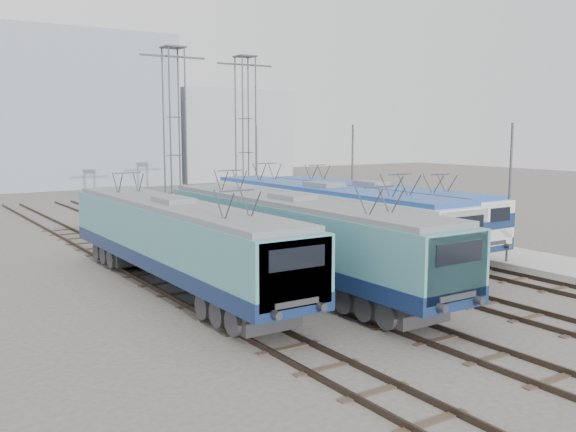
% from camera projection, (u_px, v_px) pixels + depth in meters
% --- Properties ---
extents(ground, '(160.00, 160.00, 0.00)m').
position_uv_depth(ground, '(405.00, 302.00, 24.95)').
color(ground, '#514C47').
extents(platform, '(4.00, 70.00, 0.30)m').
position_uv_depth(platform, '(438.00, 243.00, 37.10)').
color(platform, '#9E9E99').
rests_on(platform, ground).
extents(locomotive_far_left, '(2.87, 18.12, 3.41)m').
position_uv_depth(locomotive_far_left, '(176.00, 238.00, 26.28)').
color(locomotive_far_left, '#122146').
rests_on(locomotive_far_left, ground).
extents(locomotive_center_left, '(2.91, 18.39, 3.46)m').
position_uv_depth(locomotive_center_left, '(295.00, 234.00, 27.03)').
color(locomotive_center_left, '#122146').
rests_on(locomotive_center_left, ground).
extents(locomotive_center_right, '(2.95, 18.64, 3.50)m').
position_uv_depth(locomotive_center_right, '(326.00, 215.00, 32.68)').
color(locomotive_center_right, '#122146').
rests_on(locomotive_center_right, ground).
extents(locomotive_far_right, '(2.77, 17.49, 3.29)m').
position_uv_depth(locomotive_far_right, '(373.00, 208.00, 36.47)').
color(locomotive_far_right, '#122146').
rests_on(locomotive_far_right, ground).
extents(catenary_tower_west, '(4.50, 1.20, 12.00)m').
position_uv_depth(catenary_tower_west, '(175.00, 130.00, 42.33)').
color(catenary_tower_west, '#3F4247').
rests_on(catenary_tower_west, ground).
extents(catenary_tower_east, '(4.50, 1.20, 12.00)m').
position_uv_depth(catenary_tower_east, '(246.00, 130.00, 47.51)').
color(catenary_tower_east, '#3F4247').
rests_on(catenary_tower_east, ground).
extents(mast_front, '(0.12, 0.12, 7.00)m').
position_uv_depth(mast_front, '(509.00, 196.00, 30.82)').
color(mast_front, '#3F4247').
rests_on(mast_front, ground).
extents(mast_mid, '(0.12, 0.12, 7.00)m').
position_uv_depth(mast_mid, '(352.00, 180.00, 40.77)').
color(mast_mid, '#3F4247').
rests_on(mast_mid, ground).
extents(mast_rear, '(0.12, 0.12, 7.00)m').
position_uv_depth(mast_rear, '(257.00, 170.00, 50.72)').
color(mast_rear, '#3F4247').
rests_on(mast_rear, ground).
extents(building_center, '(22.00, 14.00, 18.00)m').
position_uv_depth(building_center, '(73.00, 111.00, 77.36)').
color(building_center, gray).
rests_on(building_center, ground).
extents(building_east, '(16.00, 12.00, 12.00)m').
position_uv_depth(building_east, '(221.00, 135.00, 88.61)').
color(building_east, '#939AA3').
rests_on(building_east, ground).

